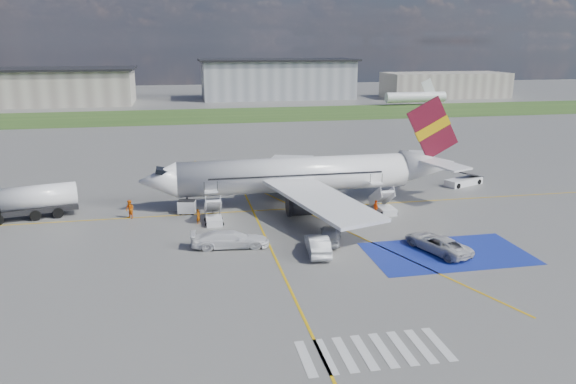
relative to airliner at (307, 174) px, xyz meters
name	(u,v)px	position (x,y,z in m)	size (l,w,h in m)	color
ground	(325,246)	(-1.51, -14.00, -3.39)	(400.00, 400.00, 0.00)	#60605E
grass_strip	(228,115)	(-1.51, 81.00, -3.39)	(400.00, 30.00, 0.01)	#2D4C1E
taxiway_line_main	(297,208)	(-1.51, -2.00, -3.39)	(120.00, 0.20, 0.01)	gold
taxiway_line_cross	(294,298)	(-6.51, -24.00, -3.39)	(0.20, 60.00, 0.01)	gold
taxiway_line_diag	(297,208)	(-1.51, -2.00, -3.39)	(0.20, 60.00, 0.01)	gold
staging_box	(448,253)	(8.49, -18.00, -3.39)	(14.00, 8.00, 0.01)	navy
crosswalk	(374,351)	(-3.31, -32.00, -3.39)	(9.00, 4.00, 0.01)	silver
terminal_west	(26,88)	(-56.51, 116.00, 1.61)	(60.00, 22.00, 10.00)	gray
terminal_centre	(278,80)	(18.49, 121.00, 2.61)	(48.00, 18.00, 12.00)	gray
terminal_east	(445,85)	(73.49, 114.00, 0.61)	(40.00, 16.00, 8.00)	gray
airliner	(307,174)	(0.00, 0.00, 0.00)	(36.81, 32.95, 11.92)	white
airstairs_fwd	(214,217)	(-11.01, -5.30, -2.77)	(1.90, 5.20, 3.60)	white
airstairs_aft	(385,207)	(7.49, -5.30, -2.77)	(1.90, 5.20, 3.60)	white
fuel_tanker	(27,205)	(-30.03, 0.05, -1.95)	(10.39, 5.03, 3.43)	black
gpu_cart	(187,208)	(-13.61, -1.67, -2.70)	(2.03, 1.51, 1.53)	white
belt_loader	(464,182)	(21.81, 4.07, -2.96)	(5.93, 3.78, 1.73)	white
car_silver_a	(330,234)	(-0.85, -13.24, -2.57)	(1.94, 4.83, 1.65)	#A5A7AC
car_silver_b	(318,245)	(-2.70, -15.83, -2.55)	(1.78, 5.11, 1.68)	silver
van_white_a	(437,241)	(7.83, -17.26, -2.42)	(2.40, 5.20, 1.95)	silver
van_white_b	(230,236)	(-10.04, -12.70, -2.37)	(2.13, 5.23, 2.05)	white
crew_fwd	(198,216)	(-12.54, -5.23, -2.63)	(0.55, 0.36, 1.52)	orange
crew_nose	(130,209)	(-19.49, -2.13, -2.41)	(0.96, 0.75, 1.97)	orange
crew_aft	(376,208)	(6.14, -6.11, -2.56)	(0.97, 0.40, 1.66)	#FF5F0D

